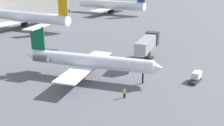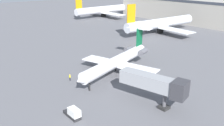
# 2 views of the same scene
# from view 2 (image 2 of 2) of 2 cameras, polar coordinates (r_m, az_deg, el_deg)

# --- Properties ---
(ground_plane) EXTENTS (400.00, 400.00, 0.10)m
(ground_plane) POSITION_cam_2_polar(r_m,az_deg,el_deg) (63.88, 0.91, -1.70)
(ground_plane) COLOR #5B5B60
(regional_jet) EXTENTS (20.86, 29.38, 9.90)m
(regional_jet) POSITION_cam_2_polar(r_m,az_deg,el_deg) (60.35, 1.57, 0.67)
(regional_jet) COLOR white
(regional_jet) RESTS_ON ground_plane
(jet_bridge) EXTENTS (13.47, 5.91, 6.25)m
(jet_bridge) POSITION_cam_2_polar(r_m,az_deg,el_deg) (45.51, 10.53, -4.90)
(jet_bridge) COLOR gray
(jet_bridge) RESTS_ON ground_plane
(ground_crew_marshaller) EXTENTS (0.48, 0.42, 1.69)m
(ground_crew_marshaller) POSITION_cam_2_polar(r_m,az_deg,el_deg) (57.99, -9.89, -3.32)
(ground_crew_marshaller) COLOR black
(ground_crew_marshaller) RESTS_ON ground_plane
(baggage_tug_lead) EXTENTS (4.01, 1.42, 1.90)m
(baggage_tug_lead) POSITION_cam_2_polar(r_m,az_deg,el_deg) (43.41, -9.13, -11.64)
(baggage_tug_lead) COLOR #262628
(baggage_tug_lead) RESTS_ON ground_plane
(parked_airliner_west_end) EXTENTS (32.84, 39.05, 13.50)m
(parked_airliner_west_end) POSITION_cam_2_polar(r_m,az_deg,el_deg) (150.28, -2.11, 12.42)
(parked_airliner_west_end) COLOR white
(parked_airliner_west_end) RESTS_ON ground_plane
(parked_airliner_west_mid) EXTENTS (32.12, 38.06, 13.46)m
(parked_airliner_west_mid) POSITION_cam_2_polar(r_m,az_deg,el_deg) (107.32, 11.36, 9.14)
(parked_airliner_west_mid) COLOR silver
(parked_airliner_west_mid) RESTS_ON ground_plane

